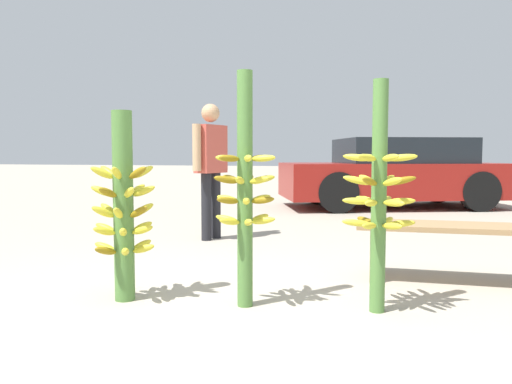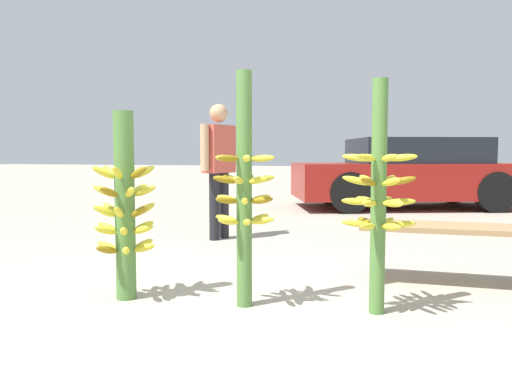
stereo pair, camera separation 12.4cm
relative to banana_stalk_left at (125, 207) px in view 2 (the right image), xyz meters
The scene contains 7 objects.
ground_plane 1.02m from the banana_stalk_left, 22.20° to the right, with size 80.00×80.00×0.00m, color #A89E8C.
banana_stalk_left is the anchor object (origin of this frame).
banana_stalk_center 0.84m from the banana_stalk_left, ahead, with size 0.42×0.41×1.51m.
banana_stalk_right 1.67m from the banana_stalk_left, ahead, with size 0.45×0.44×1.44m.
vendor_person 2.49m from the banana_stalk_left, 97.15° to the left, with size 0.29×0.62×1.57m.
market_bench 2.45m from the banana_stalk_left, 25.98° to the left, with size 1.46×0.48×0.45m.
parked_car 6.93m from the banana_stalk_left, 75.54° to the left, with size 4.43×3.14×1.28m.
Camera 2 is at (1.13, -2.62, 0.98)m, focal length 35.00 mm.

